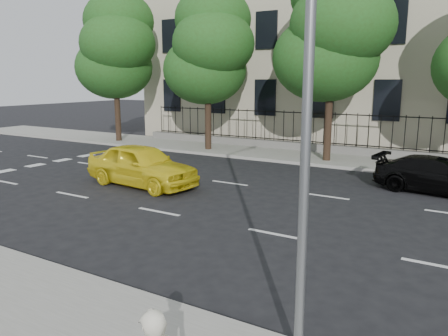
{
  "coord_description": "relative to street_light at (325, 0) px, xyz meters",
  "views": [
    {
      "loc": [
        4.5,
        -7.82,
        4.1
      ],
      "look_at": [
        -1.91,
        3.0,
        1.54
      ],
      "focal_mm": 35.0,
      "sensor_mm": 36.0,
      "label": 1
    }
  ],
  "objects": [
    {
      "name": "tree_a",
      "position": [
        -18.46,
        15.13,
        0.98
      ],
      "size": [
        5.71,
        5.31,
        9.39
      ],
      "color": "#382619",
      "rests_on": "far_sidewalk"
    },
    {
      "name": "black_sedan",
      "position": [
        0.84,
        11.33,
        -4.49
      ],
      "size": [
        4.72,
        2.35,
        1.32
      ],
      "primitive_type": "imported",
      "rotation": [
        0.0,
        0.0,
        1.46
      ],
      "color": "black",
      "rests_on": "ground"
    },
    {
      "name": "yellow_taxi",
      "position": [
        -9.27,
        6.67,
        -4.32
      ],
      "size": [
        5.0,
        2.42,
        1.65
      ],
      "primitive_type": "imported",
      "rotation": [
        0.0,
        0.0,
        1.47
      ],
      "color": "yellow",
      "rests_on": "ground"
    },
    {
      "name": "far_sidewalk",
      "position": [
        -2.5,
        15.77,
        -5.07
      ],
      "size": [
        60.0,
        4.0,
        0.15
      ],
      "primitive_type": "cube",
      "color": "gray",
      "rests_on": "ground"
    },
    {
      "name": "tree_b",
      "position": [
        -11.46,
        15.13,
        0.69
      ],
      "size": [
        5.53,
        5.12,
        8.97
      ],
      "color": "#382619",
      "rests_on": "far_sidewalk"
    },
    {
      "name": "iron_fence",
      "position": [
        -2.5,
        17.47,
        -4.5
      ],
      "size": [
        30.0,
        0.5,
        2.2
      ],
      "color": "slate",
      "rests_on": "far_sidewalk"
    },
    {
      "name": "lane_markings",
      "position": [
        -2.5,
        6.52,
        -5.14
      ],
      "size": [
        49.6,
        4.62,
        0.01
      ],
      "primitive_type": null,
      "color": "silver",
      "rests_on": "ground"
    },
    {
      "name": "ground",
      "position": [
        -2.5,
        1.77,
        -5.15
      ],
      "size": [
        120.0,
        120.0,
        0.0
      ],
      "primitive_type": "plane",
      "color": "black",
      "rests_on": "ground"
    },
    {
      "name": "tree_c",
      "position": [
        -4.46,
        15.13,
        1.26
      ],
      "size": [
        5.89,
        5.5,
        9.8
      ],
      "color": "#382619",
      "rests_on": "far_sidewalk"
    },
    {
      "name": "street_light",
      "position": [
        0.0,
        0.0,
        0.0
      ],
      "size": [
        0.25,
        3.32,
        8.05
      ],
      "color": "slate",
      "rests_on": "near_sidewalk"
    },
    {
      "name": "crosswalk",
      "position": [
        -16.5,
        6.37,
        -5.14
      ],
      "size": [
        0.5,
        12.1,
        0.01
      ],
      "primitive_type": null,
      "color": "silver",
      "rests_on": "ground"
    }
  ]
}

